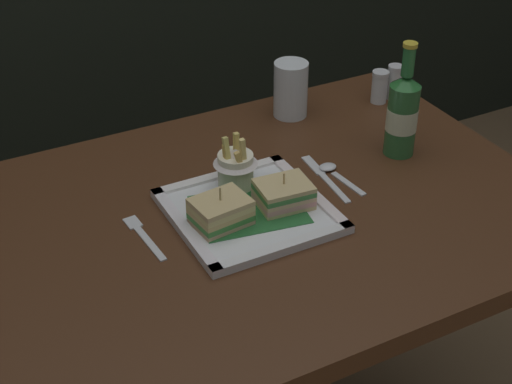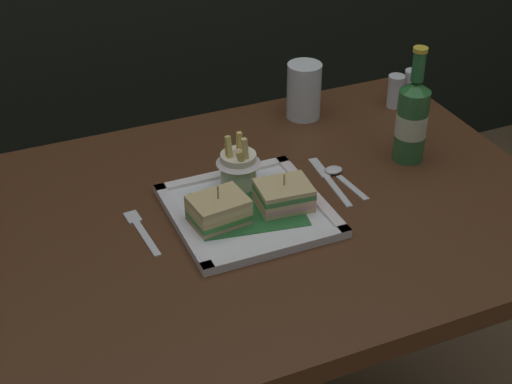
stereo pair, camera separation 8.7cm
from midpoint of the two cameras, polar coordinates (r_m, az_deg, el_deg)
The scene contains 12 objects.
dining_table at distance 1.45m, azimuth 2.23°, elevation -4.73°, with size 1.05×0.76×0.74m.
square_plate at distance 1.37m, azimuth 1.27°, elevation -1.45°, with size 0.27×0.27×0.02m.
sandwich_half_left at distance 1.32m, azimuth -0.89°, elevation -1.39°, with size 0.10×0.08×0.07m.
sandwich_half_right at distance 1.37m, azimuth 3.88°, elevation -0.29°, with size 0.10×0.08×0.07m.
fries_cup at distance 1.41m, azimuth 0.46°, elevation 2.06°, with size 0.08×0.08×0.11m.
beer_bottle at distance 1.53m, azimuth 13.01°, elevation 5.23°, with size 0.06×0.06×0.23m.
water_glass at distance 1.67m, azimuth 5.03°, elevation 7.15°, with size 0.07×0.07×0.12m.
fork at distance 1.34m, azimuth -6.62°, elevation -2.83°, with size 0.03×0.14×0.00m.
knife at distance 1.48m, azimuth 7.03°, elevation 0.90°, with size 0.03×0.18×0.00m.
spoon at distance 1.49m, azimuth 7.73°, elevation 1.26°, with size 0.03×0.12×0.01m.
salt_shaker at distance 1.75m, azimuth 11.62°, elevation 7.12°, with size 0.04×0.04×0.07m.
pepper_shaker at distance 1.77m, azimuth 12.72°, elevation 7.39°, with size 0.03×0.03×0.08m.
Camera 2 is at (-0.47, -1.05, 1.53)m, focal length 54.39 mm.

